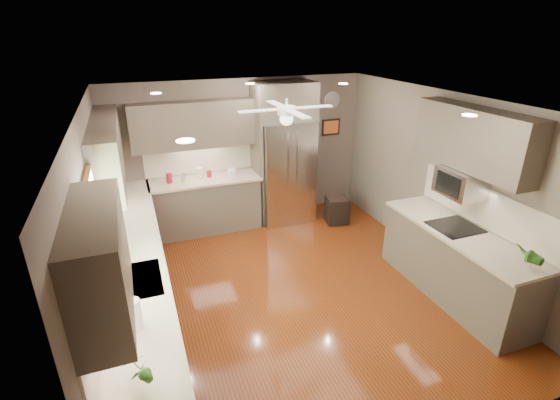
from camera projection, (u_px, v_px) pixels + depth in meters
floor at (294, 290)px, 5.48m from camera, size 5.00×5.00×0.00m
ceiling at (296, 103)px, 4.50m from camera, size 5.00×5.00×0.00m
wall_back at (241, 152)px, 7.14m from camera, size 4.50×0.00×4.50m
wall_front at (431, 341)px, 2.84m from camera, size 4.50×0.00×4.50m
wall_left at (98, 236)px, 4.26m from camera, size 0.00×5.00×5.00m
wall_right at (442, 183)px, 5.72m from camera, size 0.00×5.00×5.00m
canister_a at (169, 178)px, 6.56m from camera, size 0.13×0.13×0.15m
canister_b at (184, 177)px, 6.63m from camera, size 0.09×0.09×0.13m
canister_c at (200, 173)px, 6.76m from camera, size 0.13×0.13×0.19m
canister_d at (209, 174)px, 6.82m from camera, size 0.09×0.09×0.12m
soap_bottle at (118, 253)px, 4.34m from camera, size 0.11×0.11×0.21m
potted_plant_left at (137, 369)px, 2.81m from camera, size 0.19×0.16×0.30m
potted_plant_right at (527, 255)px, 4.20m from camera, size 0.19×0.16×0.32m
bowl at (232, 173)px, 6.94m from camera, size 0.21×0.21×0.05m
left_run at (136, 283)px, 4.79m from camera, size 0.65×4.70×1.45m
back_run at (206, 203)px, 6.95m from camera, size 1.85×0.65×1.45m
uppers at (220, 147)px, 5.12m from camera, size 4.50×4.70×0.95m
window at (93, 231)px, 3.72m from camera, size 0.05×1.12×0.92m
sink at (136, 283)px, 4.07m from camera, size 0.50×0.70×0.32m
refrigerator at (285, 156)px, 7.10m from camera, size 1.06×0.75×2.45m
right_run at (456, 262)px, 5.23m from camera, size 0.70×2.20×1.45m
microwave at (461, 182)px, 5.08m from camera, size 0.43×0.55×0.34m
ceiling_fan at (287, 113)px, 4.82m from camera, size 1.18×1.18×0.32m
recessed_lights at (280, 98)px, 4.83m from camera, size 2.84×3.14×0.01m
wall_clock at (332, 100)px, 7.38m from camera, size 0.30×0.03×0.30m
framed_print at (331, 127)px, 7.57m from camera, size 0.36×0.03×0.30m
stool at (337, 210)px, 7.29m from camera, size 0.44×0.44×0.46m
paper_towel at (134, 314)px, 3.36m from camera, size 0.12×0.12×0.30m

